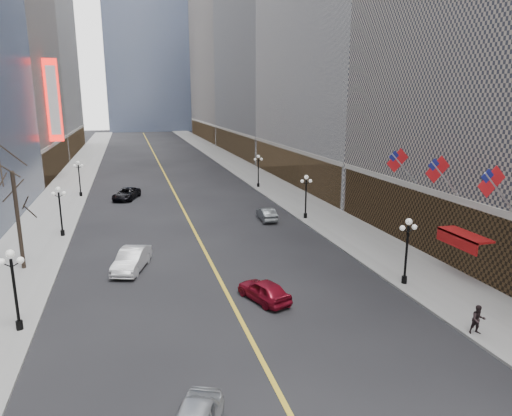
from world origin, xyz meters
TOP-DOWN VIEW (x-y plane):
  - sidewalk_east at (14.00, 70.00)m, footprint 6.00×230.00m
  - sidewalk_west at (-14.00, 70.00)m, footprint 6.00×230.00m
  - lane_line at (0.00, 80.00)m, footprint 0.25×200.00m
  - bldg_east_c at (29.88, 106.00)m, footprint 26.60×40.60m
  - bldg_east_d at (29.90, 149.00)m, footprint 26.60×46.60m
  - streetlamp_east_1 at (11.80, 30.00)m, footprint 1.26×0.44m
  - streetlamp_east_2 at (11.80, 48.00)m, footprint 1.26×0.44m
  - streetlamp_east_3 at (11.80, 66.00)m, footprint 1.26×0.44m
  - streetlamp_west_1 at (-11.80, 30.00)m, footprint 1.26×0.44m
  - streetlamp_west_2 at (-11.80, 48.00)m, footprint 1.26×0.44m
  - streetlamp_west_3 at (-11.80, 66.00)m, footprint 1.26×0.44m
  - flag_3 at (15.31, 27.00)m, footprint 2.87×0.12m
  - flag_4 at (15.31, 32.00)m, footprint 2.87×0.12m
  - flag_5 at (15.31, 37.00)m, footprint 2.87×0.12m
  - awning_c at (16.11, 30.00)m, footprint 1.40×4.00m
  - theatre_marquee at (-15.88, 80.00)m, footprint 2.00×0.55m
  - tree_west_far at (-13.50, 40.00)m, footprint 3.60×3.60m
  - car_nb_mid at (-5.84, 37.85)m, footprint 3.12×5.16m
  - car_nb_far at (-6.18, 63.08)m, footprint 3.93×5.60m
  - car_sb_mid at (2.00, 30.22)m, footprint 2.94×4.36m
  - car_sb_far at (7.78, 48.70)m, footprint 1.56×4.06m
  - ped_east_walk at (11.60, 23.00)m, footprint 0.86×0.60m

SIDE VIEW (x-z plane):
  - lane_line at x=0.00m, z-range 0.00..0.02m
  - sidewalk_east at x=14.00m, z-range 0.00..0.15m
  - sidewalk_west at x=-14.00m, z-range 0.00..0.15m
  - car_sb_far at x=7.78m, z-range 0.00..1.32m
  - car_sb_mid at x=2.00m, z-range 0.00..1.38m
  - car_nb_far at x=-6.18m, z-range 0.00..1.42m
  - car_nb_mid at x=-5.84m, z-range 0.00..1.60m
  - ped_east_walk at x=11.60m, z-range 0.15..1.75m
  - streetlamp_east_1 at x=11.80m, z-range 0.64..5.16m
  - streetlamp_east_2 at x=11.80m, z-range 0.64..5.16m
  - streetlamp_east_3 at x=11.80m, z-range 0.64..5.16m
  - streetlamp_west_1 at x=-11.80m, z-range 0.64..5.16m
  - streetlamp_west_2 at x=-11.80m, z-range 0.64..5.16m
  - streetlamp_west_3 at x=-11.80m, z-range 0.64..5.16m
  - awning_c at x=16.11m, z-range 2.62..3.54m
  - tree_west_far at x=-13.50m, z-range 2.28..10.20m
  - flag_3 at x=15.31m, z-range 5.85..8.72m
  - flag_4 at x=15.31m, z-range 5.85..8.72m
  - flag_5 at x=15.31m, z-range 5.85..8.72m
  - theatre_marquee at x=-15.88m, z-range 6.00..18.00m
  - bldg_east_c at x=29.88m, z-range -0.22..48.58m
  - bldg_east_d at x=29.90m, z-range -0.23..62.57m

